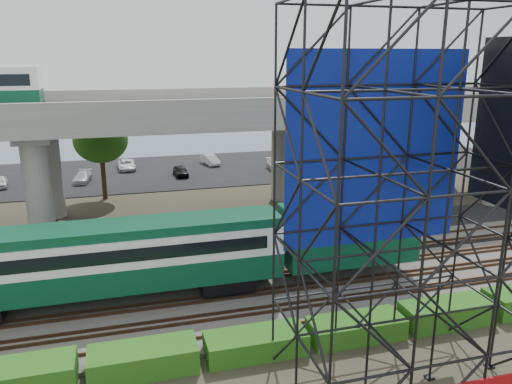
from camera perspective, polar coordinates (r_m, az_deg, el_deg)
name	(u,v)px	position (r m, az deg, el deg)	size (l,w,h in m)	color
ground	(216,311)	(27.37, -4.57, -13.43)	(140.00, 140.00, 0.00)	#474233
ballast_bed	(209,293)	(29.06, -5.35, -11.41)	(90.00, 12.00, 0.20)	slate
service_road	(189,242)	(36.79, -7.72, -5.66)	(90.00, 5.00, 0.08)	black
parking_lot	(160,172)	(59.23, -10.89, 2.31)	(90.00, 18.00, 0.08)	black
harbor_water	(148,141)	(80.79, -12.24, 5.68)	(140.00, 40.00, 0.03)	#475B76
rail_tracks	(209,290)	(28.98, -5.36, -11.09)	(90.00, 9.52, 0.16)	#472D1E
commuter_train	(145,254)	(27.60, -12.53, -6.89)	(29.30, 3.06, 4.30)	black
overpass	(160,121)	(40.03, -10.87, 8.01)	(80.00, 12.00, 12.40)	#9E9B93
scaffold_tower	(413,212)	(19.62, 17.49, -2.23)	(9.36, 6.36, 15.00)	black
hedge_strip	(256,343)	(23.66, -0.02, -16.82)	(34.60, 1.80, 1.20)	#1E4F12
trees	(116,156)	(40.48, -15.70, 4.00)	(40.94, 16.94, 7.69)	#382314
suv	(137,238)	(36.10, -13.47, -5.13)	(2.32, 5.03, 1.40)	black
parked_cars	(175,166)	(59.05, -9.20, 2.97)	(36.67, 9.36, 1.23)	silver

